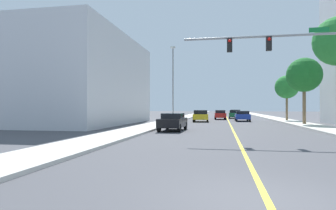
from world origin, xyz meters
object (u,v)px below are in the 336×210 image
at_px(palm_far, 287,87).
at_px(car_white, 235,113).
at_px(street_lamp, 173,80).
at_px(car_green, 235,114).
at_px(palm_mid, 304,75).
at_px(car_red, 220,115).
at_px(car_yellow, 201,116).
at_px(traffic_signal_mast, 301,56).
at_px(car_blue, 242,116).
at_px(car_black, 173,121).

relative_size(palm_far, car_white, 1.41).
distance_m(street_lamp, car_green, 18.55).
bearing_deg(palm_mid, palm_far, 89.40).
distance_m(street_lamp, palm_far, 16.09).
height_order(car_red, car_yellow, car_yellow).
distance_m(car_yellow, car_white, 20.80).
xyz_separation_m(traffic_signal_mast, car_green, (-2.38, 32.69, -4.12)).
height_order(car_green, car_blue, car_green).
bearing_deg(car_black, car_yellow, -92.71).
relative_size(street_lamp, car_green, 2.07).
bearing_deg(car_green, car_red, -116.25).
xyz_separation_m(palm_far, car_black, (-12.55, -18.58, -3.88)).
relative_size(car_yellow, car_blue, 0.88).
distance_m(car_green, car_blue, 10.04).
distance_m(palm_far, car_white, 18.06).
bearing_deg(palm_mid, traffic_signal_mast, -105.35).
bearing_deg(car_green, palm_far, -52.88).
height_order(palm_mid, car_blue, palm_mid).
height_order(car_yellow, car_black, car_yellow).
bearing_deg(car_black, palm_mid, -140.20).
height_order(palm_far, car_red, palm_far).
bearing_deg(car_blue, car_red, 118.85).
distance_m(street_lamp, car_yellow, 6.34).
bearing_deg(car_white, car_red, -104.89).
bearing_deg(car_yellow, car_black, -97.07).
bearing_deg(car_white, car_green, -94.66).
relative_size(palm_mid, palm_far, 1.15).
height_order(palm_far, car_green, palm_far).
bearing_deg(car_black, car_blue, -108.75).
height_order(car_red, car_black, car_red).
xyz_separation_m(car_red, car_green, (2.44, 4.57, 0.01)).
height_order(car_yellow, car_blue, car_yellow).
bearing_deg(palm_mid, car_green, 109.60).
relative_size(palm_mid, car_yellow, 1.78).
relative_size(traffic_signal_mast, car_blue, 2.25).
xyz_separation_m(street_lamp, car_red, (5.56, 11.58, -4.40)).
xyz_separation_m(car_red, car_yellow, (-2.45, -8.18, 0.04)).
xyz_separation_m(car_green, car_black, (-6.05, -27.77, -0.01)).
bearing_deg(street_lamp, palm_mid, -7.32).
relative_size(car_white, car_green, 0.98).
xyz_separation_m(street_lamp, palm_mid, (14.41, -1.85, 0.14)).
xyz_separation_m(traffic_signal_mast, palm_mid, (4.03, 14.69, 0.41)).
bearing_deg(car_yellow, street_lamp, -135.11).
bearing_deg(car_blue, palm_far, 7.83).
relative_size(car_green, car_black, 1.07).
bearing_deg(traffic_signal_mast, car_green, 94.16).
bearing_deg(car_red, traffic_signal_mast, -82.43).
distance_m(palm_mid, car_white, 26.45).
xyz_separation_m(traffic_signal_mast, street_lamp, (-10.38, 16.54, 0.27)).
distance_m(traffic_signal_mast, street_lamp, 19.53).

